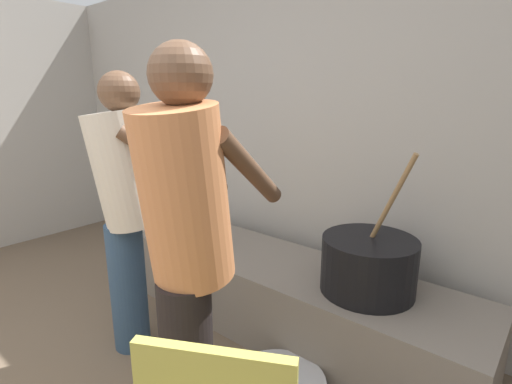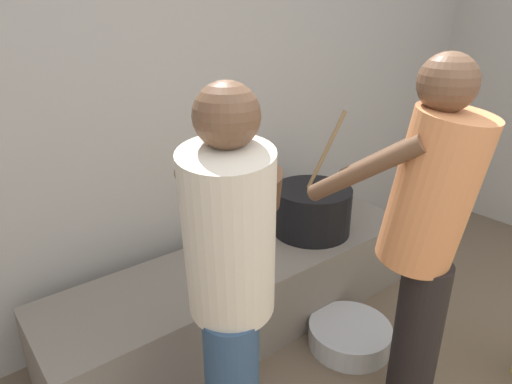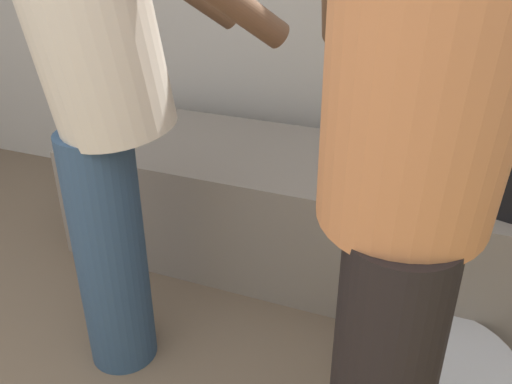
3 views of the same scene
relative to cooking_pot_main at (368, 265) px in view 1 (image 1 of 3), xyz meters
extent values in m
cube|color=#ADA8A0|center=(-0.66, 0.52, 0.56)|extent=(5.79, 0.20, 2.29)
cube|color=slate|center=(-0.51, 0.00, -0.36)|extent=(2.25, 0.60, 0.44)
cylinder|color=black|center=(0.00, 0.00, 0.00)|extent=(0.47, 0.47, 0.28)
cylinder|color=#937047|center=(0.08, 0.00, 0.34)|extent=(0.25, 0.11, 0.51)
cylinder|color=black|center=(-0.29, -0.95, -0.20)|extent=(0.20, 0.20, 0.77)
cylinder|color=#D17F4C|center=(-0.30, -0.92, 0.49)|extent=(0.38, 0.44, 0.66)
sphere|color=brown|center=(-0.30, -0.91, 0.90)|extent=(0.21, 0.21, 0.21)
cylinder|color=brown|center=(-0.22, -0.66, 0.56)|extent=(0.17, 0.47, 0.36)
cylinder|color=brown|center=(-0.48, -0.72, 0.56)|extent=(0.17, 0.47, 0.36)
cylinder|color=navy|center=(-1.10, -0.70, -0.21)|extent=(0.20, 0.20, 0.74)
cylinder|color=beige|center=(-1.08, -0.68, 0.46)|extent=(0.48, 0.48, 0.64)
sphere|color=brown|center=(-1.07, -0.67, 0.85)|extent=(0.21, 0.21, 0.21)
cylinder|color=brown|center=(-0.83, -0.59, 0.52)|extent=(0.35, 0.39, 0.35)
cylinder|color=brown|center=(-1.03, -0.41, 0.52)|extent=(0.35, 0.39, 0.35)
camera|label=1|loc=(0.71, -1.74, 0.84)|focal=26.93mm
camera|label=2|loc=(-1.81, -1.74, 1.14)|focal=31.54mm
camera|label=3|loc=(-0.24, -1.74, 0.67)|focal=38.05mm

